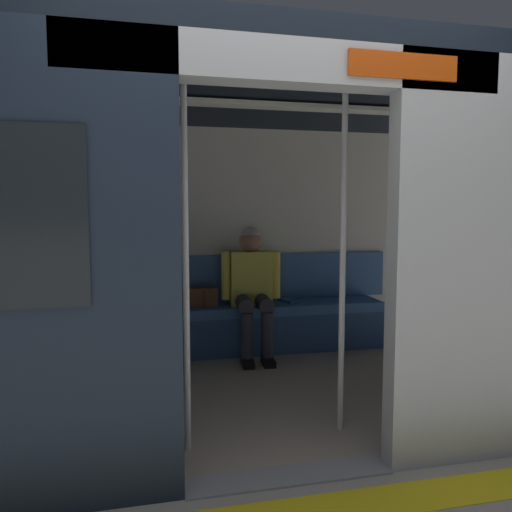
# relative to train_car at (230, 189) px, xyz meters

# --- Properties ---
(ground_plane) EXTENTS (60.00, 60.00, 0.00)m
(ground_plane) POSITION_rel_train_car_xyz_m (-0.08, 1.19, -1.48)
(ground_plane) COLOR gray
(platform_edge_strip) EXTENTS (8.00, 0.24, 0.01)m
(platform_edge_strip) POSITION_rel_train_car_xyz_m (-0.08, 1.49, -1.48)
(platform_edge_strip) COLOR yellow
(platform_edge_strip) RESTS_ON ground_plane
(train_car) EXTENTS (6.40, 2.70, 2.24)m
(train_car) POSITION_rel_train_car_xyz_m (0.00, 0.00, 0.00)
(train_car) COLOR #ADAFB5
(train_car) RESTS_ON ground_plane
(bench_seat) EXTENTS (3.15, 0.44, 0.45)m
(bench_seat) POSITION_rel_train_car_xyz_m (-0.08, -1.00, -1.14)
(bench_seat) COLOR #38609E
(bench_seat) RESTS_ON ground_plane
(person_seated) EXTENTS (0.55, 0.69, 1.18)m
(person_seated) POSITION_rel_train_car_xyz_m (-0.37, -0.95, -0.81)
(person_seated) COLOR #D8CC4C
(person_seated) RESTS_ON ground_plane
(handbag) EXTENTS (0.26, 0.15, 0.17)m
(handbag) POSITION_rel_train_car_xyz_m (0.07, -1.05, -0.95)
(handbag) COLOR brown
(handbag) RESTS_ON bench_seat
(book) EXTENTS (0.22, 0.26, 0.03)m
(book) POSITION_rel_train_car_xyz_m (-0.77, -1.07, -1.02)
(book) COLOR #26598C
(book) RESTS_ON bench_seat
(grab_pole_door) EXTENTS (0.04, 0.04, 2.10)m
(grab_pole_door) POSITION_rel_train_car_xyz_m (0.39, 0.79, -0.44)
(grab_pole_door) COLOR silver
(grab_pole_door) RESTS_ON ground_plane
(grab_pole_far) EXTENTS (0.04, 0.04, 2.10)m
(grab_pole_far) POSITION_rel_train_car_xyz_m (-0.54, 0.74, -0.44)
(grab_pole_far) COLOR silver
(grab_pole_far) RESTS_ON ground_plane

